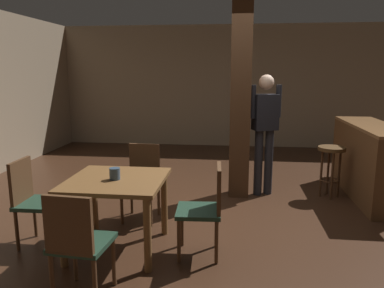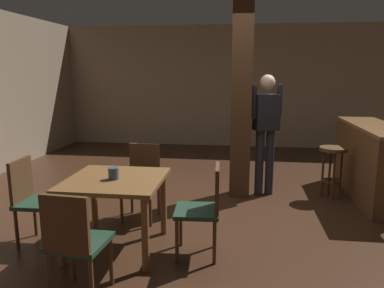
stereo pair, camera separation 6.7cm
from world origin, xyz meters
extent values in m
plane|color=#382114|center=(0.00, 0.00, 0.00)|extent=(10.80, 10.80, 0.00)
cube|color=gray|center=(0.00, 4.50, 1.40)|extent=(8.00, 0.10, 2.80)
cube|color=#422816|center=(0.18, 0.86, 1.40)|extent=(0.28, 0.28, 2.80)
cube|color=brown|center=(-1.03, -0.96, 0.72)|extent=(0.93, 0.93, 0.04)
cylinder|color=brown|center=(-0.63, -0.56, 0.35)|extent=(0.07, 0.07, 0.70)
cylinder|color=brown|center=(-1.43, -0.56, 0.35)|extent=(0.07, 0.07, 0.70)
cylinder|color=brown|center=(-0.63, -1.35, 0.35)|extent=(0.07, 0.07, 0.70)
cylinder|color=brown|center=(-1.43, -1.35, 0.35)|extent=(0.07, 0.07, 0.70)
cube|color=#1E3828|center=(-1.83, -0.96, 0.45)|extent=(0.43, 0.43, 0.04)
cube|color=#4C301C|center=(-2.02, -0.97, 0.68)|extent=(0.04, 0.38, 0.45)
cylinder|color=#4C301C|center=(-1.66, -0.79, 0.23)|extent=(0.04, 0.04, 0.43)
cylinder|color=#4C301C|center=(-1.65, -1.14, 0.23)|extent=(0.04, 0.04, 0.43)
cylinder|color=#4C301C|center=(-2.01, -0.79, 0.23)|extent=(0.04, 0.04, 0.43)
cylinder|color=#4C301C|center=(-2.00, -1.14, 0.23)|extent=(0.04, 0.04, 0.43)
cube|color=#1E3828|center=(-1.05, -1.77, 0.45)|extent=(0.45, 0.45, 0.04)
cube|color=#4C301C|center=(-1.07, -1.96, 0.68)|extent=(0.38, 0.07, 0.45)
cylinder|color=#4C301C|center=(-1.22, -1.58, 0.23)|extent=(0.04, 0.04, 0.43)
cylinder|color=#4C301C|center=(-0.87, -1.61, 0.23)|extent=(0.04, 0.04, 0.43)
cylinder|color=#4C301C|center=(-1.24, -1.93, 0.23)|extent=(0.04, 0.04, 0.43)
cylinder|color=#4C301C|center=(-0.89, -1.95, 0.23)|extent=(0.04, 0.04, 0.43)
cube|color=#1E3828|center=(-0.99, -0.20, 0.45)|extent=(0.44, 0.44, 0.04)
cube|color=#4C301C|center=(-0.98, -0.01, 0.68)|extent=(0.38, 0.06, 0.45)
cylinder|color=#4C301C|center=(-0.83, -0.39, 0.23)|extent=(0.04, 0.04, 0.43)
cylinder|color=#4C301C|center=(-1.18, -0.37, 0.23)|extent=(0.04, 0.04, 0.43)
cylinder|color=#4C301C|center=(-0.81, -0.04, 0.23)|extent=(0.04, 0.04, 0.43)
cylinder|color=#4C301C|center=(-1.16, -0.02, 0.23)|extent=(0.04, 0.04, 0.43)
cube|color=#1E3828|center=(-0.22, -0.99, 0.45)|extent=(0.44, 0.44, 0.04)
cube|color=#4C301C|center=(-0.03, -0.98, 0.68)|extent=(0.06, 0.38, 0.45)
cylinder|color=#4C301C|center=(-0.38, -1.17, 0.23)|extent=(0.04, 0.04, 0.43)
cylinder|color=#4C301C|center=(-0.40, -0.82, 0.23)|extent=(0.04, 0.04, 0.43)
cylinder|color=#4C301C|center=(-0.03, -1.15, 0.23)|extent=(0.04, 0.04, 0.43)
cylinder|color=#4C301C|center=(-0.05, -0.80, 0.23)|extent=(0.04, 0.04, 0.43)
cylinder|color=#33475B|center=(-1.03, -0.99, 0.80)|extent=(0.10, 0.10, 0.11)
cube|color=black|center=(0.53, 0.94, 1.20)|extent=(0.39, 0.31, 0.50)
sphere|color=beige|center=(0.53, 0.94, 1.61)|extent=(0.27, 0.27, 0.21)
cylinder|color=#232328|center=(0.61, 0.97, 0.47)|extent=(0.16, 0.16, 0.95)
cylinder|color=#232328|center=(0.46, 0.91, 0.47)|extent=(0.16, 0.16, 0.95)
cylinder|color=black|center=(0.71, 1.01, 1.35)|extent=(0.10, 0.10, 0.46)
cylinder|color=black|center=(0.35, 0.87, 1.35)|extent=(0.10, 0.10, 0.46)
cube|color=brown|center=(2.03, 1.02, 1.01)|extent=(0.56, 1.93, 0.04)
cube|color=brown|center=(1.93, 1.02, 0.50)|extent=(0.36, 1.93, 0.99)
cylinder|color=#4C3319|center=(1.47, 0.92, 0.70)|extent=(0.37, 0.37, 0.05)
torus|color=#422816|center=(1.47, 0.92, 0.25)|extent=(0.26, 0.26, 0.02)
cylinder|color=#422816|center=(1.47, 1.04, 0.34)|extent=(0.03, 0.03, 0.68)
cylinder|color=#422816|center=(1.47, 0.80, 0.34)|extent=(0.03, 0.03, 0.68)
cylinder|color=#422816|center=(1.59, 0.92, 0.34)|extent=(0.03, 0.03, 0.68)
cylinder|color=#422816|center=(1.34, 0.92, 0.34)|extent=(0.03, 0.03, 0.68)
camera|label=1|loc=(0.11, -4.37, 1.78)|focal=35.00mm
camera|label=2|loc=(0.18, -4.36, 1.78)|focal=35.00mm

